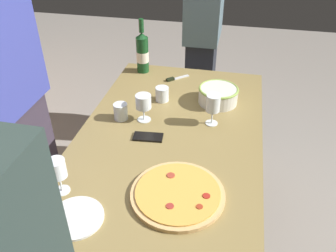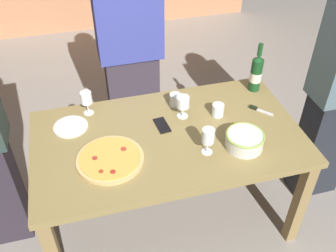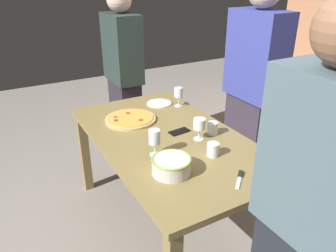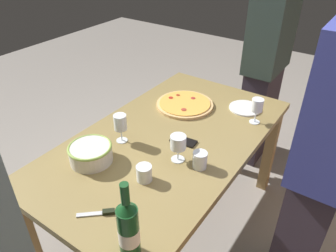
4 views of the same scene
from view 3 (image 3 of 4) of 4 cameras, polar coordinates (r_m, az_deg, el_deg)
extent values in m
plane|color=gray|center=(2.64, 0.00, -16.38)|extent=(8.00, 8.00, 0.00)
cube|color=olive|center=(2.23, 0.00, -2.22)|extent=(1.60, 0.90, 0.04)
cube|color=olive|center=(2.89, -14.27, -4.57)|extent=(0.07, 0.07, 0.71)
cube|color=olive|center=(3.15, -0.42, -1.16)|extent=(0.07, 0.07, 0.71)
cube|color=olive|center=(2.19, 19.79, -16.44)|extent=(0.07, 0.07, 0.71)
cylinder|color=tan|center=(2.46, -6.53, 1.18)|extent=(0.38, 0.38, 0.02)
cylinder|color=gold|center=(2.46, -6.54, 1.43)|extent=(0.34, 0.34, 0.01)
cylinder|color=#A9261A|center=(2.42, -9.01, 0.98)|extent=(0.03, 0.03, 0.00)
cylinder|color=#A3341C|center=(2.48, -9.12, 1.57)|extent=(0.03, 0.03, 0.00)
cylinder|color=#A53B29|center=(2.40, -4.76, 1.03)|extent=(0.03, 0.03, 0.00)
cylinder|color=#A13027|center=(2.53, -7.00, 2.23)|extent=(0.03, 0.03, 0.00)
cylinder|color=silver|center=(1.81, 0.62, -6.94)|extent=(0.22, 0.22, 0.09)
torus|color=#90B44D|center=(1.79, 0.63, -5.83)|extent=(0.22, 0.22, 0.01)
cylinder|color=#15431E|center=(1.87, 19.40, -4.84)|extent=(0.08, 0.08, 0.23)
cone|color=#15431E|center=(1.81, 19.97, -1.32)|extent=(0.08, 0.08, 0.03)
cylinder|color=#15431E|center=(1.79, 20.27, 0.48)|extent=(0.03, 0.03, 0.08)
cylinder|color=silver|center=(1.88, 19.35, -5.14)|extent=(0.08, 0.08, 0.07)
cylinder|color=white|center=(2.19, 5.36, -2.21)|extent=(0.07, 0.07, 0.00)
cylinder|color=white|center=(2.17, 5.40, -1.33)|extent=(0.01, 0.01, 0.07)
cylinder|color=white|center=(2.14, 5.48, 0.38)|extent=(0.08, 0.08, 0.07)
cylinder|color=maroon|center=(2.15, 5.45, -0.27)|extent=(0.07, 0.07, 0.02)
cylinder|color=white|center=(2.71, 1.81, 3.54)|extent=(0.06, 0.06, 0.00)
cylinder|color=white|center=(2.70, 1.83, 4.34)|extent=(0.01, 0.01, 0.08)
cylinder|color=white|center=(2.67, 1.85, 5.89)|extent=(0.07, 0.07, 0.08)
cylinder|color=white|center=(2.00, -2.31, -4.95)|extent=(0.06, 0.06, 0.00)
cylinder|color=white|center=(1.98, -2.33, -3.97)|extent=(0.01, 0.01, 0.07)
cylinder|color=white|center=(1.94, -2.37, -1.88)|extent=(0.07, 0.07, 0.09)
cylinder|color=white|center=(1.99, 7.81, -4.05)|extent=(0.08, 0.08, 0.08)
cylinder|color=white|center=(2.24, 7.75, -0.40)|extent=(0.07, 0.07, 0.09)
cylinder|color=white|center=(2.76, -1.52, 3.98)|extent=(0.21, 0.21, 0.01)
cube|color=black|center=(2.27, 1.98, -0.98)|extent=(0.08, 0.15, 0.01)
cube|color=silver|center=(1.79, 12.17, -9.57)|extent=(0.09, 0.10, 0.01)
cube|color=black|center=(1.85, 12.51, -8.14)|extent=(0.05, 0.05, 0.02)
cube|color=slate|center=(1.27, 25.09, -5.17)|extent=(0.39, 0.24, 0.64)
cube|color=#2B242E|center=(3.33, -7.27, 1.18)|extent=(0.37, 0.20, 0.81)
cube|color=#273632|center=(3.11, -8.00, 13.23)|extent=(0.44, 0.24, 0.61)
cube|color=#342C38|center=(2.84, 13.50, -3.23)|extent=(0.39, 0.20, 0.87)
cube|color=#353D92|center=(2.58, 15.22, 11.72)|extent=(0.45, 0.24, 0.65)
camera|label=1|loc=(3.13, -18.52, 24.34)|focal=37.49mm
camera|label=2|loc=(2.32, -54.62, 28.76)|focal=41.12mm
camera|label=4|loc=(1.89, 48.83, 18.60)|focal=34.28mm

